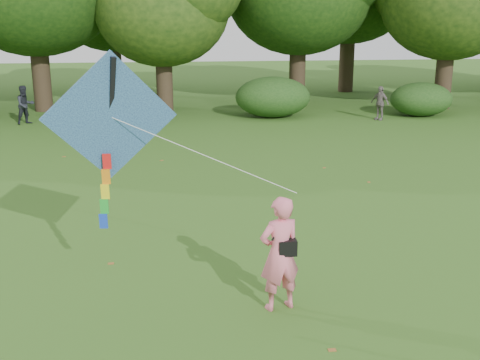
{
  "coord_description": "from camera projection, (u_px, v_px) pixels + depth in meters",
  "views": [
    {
      "loc": [
        -1.72,
        -9.68,
        4.83
      ],
      "look_at": [
        -0.37,
        2.0,
        1.5
      ],
      "focal_mm": 45.0,
      "sensor_mm": 36.0,
      "label": 1
    }
  ],
  "objects": [
    {
      "name": "fallen_leaves",
      "position": [
        317.0,
        229.0,
        13.77
      ],
      "size": [
        10.67,
        14.74,
        0.01
      ],
      "color": "#915A27",
      "rests_on": "ground"
    },
    {
      "name": "ground",
      "position": [
        273.0,
        290.0,
        10.76
      ],
      "size": [
        100.0,
        100.0,
        0.0
      ],
      "primitive_type": "plane",
      "color": "#265114",
      "rests_on": "ground"
    },
    {
      "name": "crossbody_bag",
      "position": [
        287.0,
        247.0,
        9.8
      ],
      "size": [
        0.43,
        0.2,
        0.74
      ],
      "color": "black",
      "rests_on": "ground"
    },
    {
      "name": "flying_kite",
      "position": [
        111.0,
        120.0,
        9.7
      ],
      "size": [
        4.0,
        1.14,
        2.99
      ],
      "color": "#255BA3",
      "rests_on": "ground"
    },
    {
      "name": "bystander_right",
      "position": [
        380.0,
        103.0,
        27.25
      ],
      "size": [
        0.85,
        0.95,
        1.54
      ],
      "primitive_type": "imported",
      "rotation": [
        0.0,
        0.0,
        -0.92
      ],
      "color": "slate",
      "rests_on": "ground"
    },
    {
      "name": "man_kite_flyer",
      "position": [
        280.0,
        254.0,
        9.85
      ],
      "size": [
        0.82,
        0.66,
        1.96
      ],
      "primitive_type": "imported",
      "rotation": [
        0.0,
        0.0,
        3.44
      ],
      "color": "#EA6E85",
      "rests_on": "ground"
    },
    {
      "name": "bystander_left",
      "position": [
        25.0,
        105.0,
        26.23
      ],
      "size": [
        1.04,
        1.0,
        1.69
      ],
      "primitive_type": "imported",
      "rotation": [
        0.0,
        0.0,
        0.64
      ],
      "color": "#21242D",
      "rests_on": "ground"
    },
    {
      "name": "shrub_band",
      "position": [
        193.0,
        101.0,
        27.27
      ],
      "size": [
        39.15,
        3.22,
        1.88
      ],
      "color": "#264919",
      "rests_on": "ground"
    }
  ]
}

